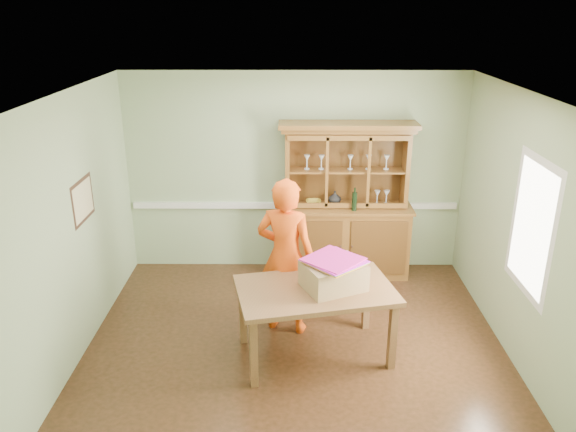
{
  "coord_description": "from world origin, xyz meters",
  "views": [
    {
      "loc": [
        -0.05,
        -5.24,
        3.48
      ],
      "look_at": [
        -0.08,
        0.4,
        1.34
      ],
      "focal_mm": 35.0,
      "sensor_mm": 36.0,
      "label": 1
    }
  ],
  "objects_px": {
    "dining_table": "(315,296)",
    "china_hutch": "(345,223)",
    "person": "(286,256)",
    "cardboard_box": "(333,276)"
  },
  "relations": [
    {
      "from": "china_hutch",
      "to": "person",
      "type": "relative_size",
      "value": 1.16
    },
    {
      "from": "cardboard_box",
      "to": "person",
      "type": "relative_size",
      "value": 0.32
    },
    {
      "from": "china_hutch",
      "to": "cardboard_box",
      "type": "relative_size",
      "value": 3.62
    },
    {
      "from": "dining_table",
      "to": "cardboard_box",
      "type": "height_order",
      "value": "cardboard_box"
    },
    {
      "from": "dining_table",
      "to": "person",
      "type": "height_order",
      "value": "person"
    },
    {
      "from": "person",
      "to": "dining_table",
      "type": "bearing_deg",
      "value": 136.26
    },
    {
      "from": "person",
      "to": "cardboard_box",
      "type": "bearing_deg",
      "value": 149.59
    },
    {
      "from": "china_hutch",
      "to": "cardboard_box",
      "type": "distance_m",
      "value": 1.97
    },
    {
      "from": "china_hutch",
      "to": "person",
      "type": "xyz_separation_m",
      "value": [
        -0.78,
        -1.43,
        0.16
      ]
    },
    {
      "from": "dining_table",
      "to": "china_hutch",
      "type": "bearing_deg",
      "value": 64.12
    }
  ]
}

